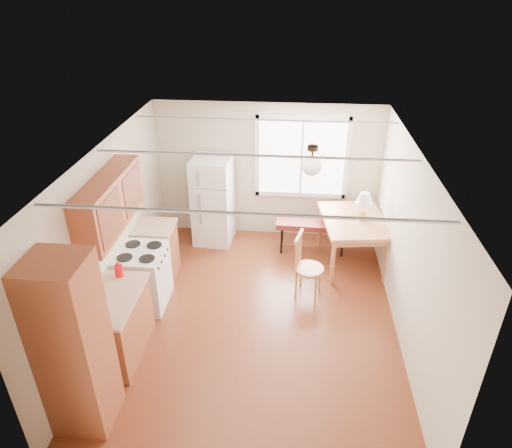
# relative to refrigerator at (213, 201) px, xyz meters

# --- Properties ---
(room_shell) EXTENTS (4.60, 5.60, 2.62)m
(room_shell) POSITION_rel_refrigerator_xyz_m (0.95, -2.12, 0.44)
(room_shell) COLOR #4F1F10
(room_shell) RESTS_ON ground
(kitchen_run) EXTENTS (0.65, 3.40, 2.20)m
(kitchen_run) POSITION_rel_refrigerator_xyz_m (-0.76, -2.75, 0.03)
(kitchen_run) COLOR brown
(kitchen_run) RESTS_ON ground
(window_unit) EXTENTS (1.64, 0.05, 1.51)m
(window_unit) POSITION_rel_refrigerator_xyz_m (1.55, 0.35, 0.74)
(window_unit) COLOR white
(window_unit) RESTS_ON room_shell
(pendant_light) EXTENTS (0.26, 0.26, 0.40)m
(pendant_light) POSITION_rel_refrigerator_xyz_m (1.65, -1.72, 1.43)
(pendant_light) COLOR #2E2214
(pendant_light) RESTS_ON room_shell
(refrigerator) EXTENTS (0.72, 0.72, 1.62)m
(refrigerator) POSITION_rel_refrigerator_xyz_m (0.00, 0.00, 0.00)
(refrigerator) COLOR white
(refrigerator) RESTS_ON ground
(bench) EXTENTS (1.29, 0.52, 0.59)m
(bench) POSITION_rel_refrigerator_xyz_m (1.80, -0.19, -0.29)
(bench) COLOR #5B1815
(bench) RESTS_ON ground
(dining_table) EXTENTS (1.17, 1.45, 0.84)m
(dining_table) POSITION_rel_refrigerator_xyz_m (2.45, -0.52, -0.08)
(dining_table) COLOR #B57045
(dining_table) RESTS_ON ground
(chair) EXTENTS (0.48, 0.47, 1.01)m
(chair) POSITION_rel_refrigerator_xyz_m (1.63, -1.47, -0.23)
(chair) COLOR #B57045
(chair) RESTS_ON ground
(table_lamp) EXTENTS (0.28, 0.28, 0.49)m
(table_lamp) POSITION_rel_refrigerator_xyz_m (2.58, -0.55, 0.38)
(table_lamp) COLOR gold
(table_lamp) RESTS_ON dining_table
(coffee_maker) EXTENTS (0.26, 0.31, 0.40)m
(coffee_maker) POSITION_rel_refrigerator_xyz_m (-0.77, -3.44, 0.24)
(coffee_maker) COLOR black
(coffee_maker) RESTS_ON kitchen_run
(kettle) EXTENTS (0.11, 0.11, 0.21)m
(kettle) POSITION_rel_refrigerator_xyz_m (-0.80, -2.52, 0.18)
(kettle) COLOR red
(kettle) RESTS_ON kitchen_run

